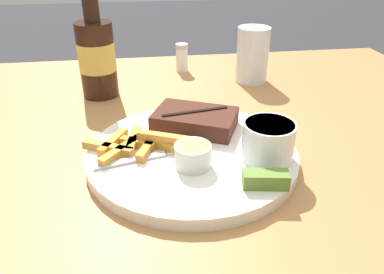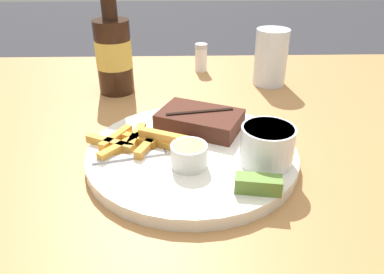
# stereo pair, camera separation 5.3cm
# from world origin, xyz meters

# --- Properties ---
(dining_table) EXTENTS (1.18, 1.03, 0.73)m
(dining_table) POSITION_xyz_m (0.00, 0.00, 0.65)
(dining_table) COLOR #A87542
(dining_table) RESTS_ON ground_plane
(dinner_plate) EXTENTS (0.30, 0.30, 0.02)m
(dinner_plate) POSITION_xyz_m (0.00, 0.00, 0.74)
(dinner_plate) COLOR silver
(dinner_plate) RESTS_ON dining_table
(steak_portion) EXTENTS (0.15, 0.13, 0.03)m
(steak_portion) POSITION_xyz_m (0.01, 0.07, 0.77)
(steak_portion) COLOR #472319
(steak_portion) RESTS_ON dinner_plate
(fries_pile) EXTENTS (0.15, 0.10, 0.02)m
(fries_pile) POSITION_xyz_m (-0.08, 0.01, 0.76)
(fries_pile) COLOR gold
(fries_pile) RESTS_ON dinner_plate
(coleslaw_cup) EXTENTS (0.07, 0.07, 0.05)m
(coleslaw_cup) POSITION_xyz_m (0.10, -0.04, 0.78)
(coleslaw_cup) COLOR white
(coleslaw_cup) RESTS_ON dinner_plate
(dipping_sauce_cup) EXTENTS (0.05, 0.05, 0.03)m
(dipping_sauce_cup) POSITION_xyz_m (-0.01, -0.04, 0.77)
(dipping_sauce_cup) COLOR silver
(dipping_sauce_cup) RESTS_ON dinner_plate
(pickle_spear) EXTENTS (0.06, 0.03, 0.02)m
(pickle_spear) POSITION_xyz_m (0.08, -0.10, 0.76)
(pickle_spear) COLOR #567A2D
(pickle_spear) RESTS_ON dinner_plate
(fork_utensil) EXTENTS (0.13, 0.04, 0.00)m
(fork_utensil) POSITION_xyz_m (-0.08, -0.02, 0.75)
(fork_utensil) COLOR #B7B7BC
(fork_utensil) RESTS_ON dinner_plate
(knife_utensil) EXTENTS (0.05, 0.16, 0.01)m
(knife_utensil) POSITION_xyz_m (-0.01, 0.04, 0.75)
(knife_utensil) COLOR #B7B7BC
(knife_utensil) RESTS_ON dinner_plate
(beer_bottle) EXTENTS (0.07, 0.07, 0.23)m
(beer_bottle) POSITION_xyz_m (-0.15, 0.27, 0.82)
(beer_bottle) COLOR black
(beer_bottle) RESTS_ON dining_table
(drinking_glass) EXTENTS (0.07, 0.07, 0.12)m
(drinking_glass) POSITION_xyz_m (0.18, 0.31, 0.79)
(drinking_glass) COLOR silver
(drinking_glass) RESTS_ON dining_table
(salt_shaker) EXTENTS (0.03, 0.03, 0.07)m
(salt_shaker) POSITION_xyz_m (0.03, 0.39, 0.77)
(salt_shaker) COLOR white
(salt_shaker) RESTS_ON dining_table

